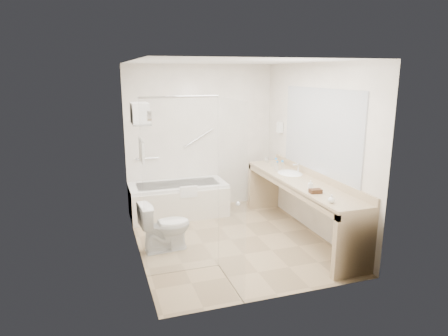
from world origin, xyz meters
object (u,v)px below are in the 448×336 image
object	(u,v)px
toilet	(165,226)
amenity_basket	(316,191)
bathtub	(178,200)
water_bottle_left	(282,168)
vanity_counter	(300,194)

from	to	relation	value
toilet	amenity_basket	bearing A→B (deg)	-118.13
bathtub	water_bottle_left	size ratio (longest dim) A/B	7.50
vanity_counter	amenity_basket	distance (m)	0.69
toilet	water_bottle_left	world-z (taller)	water_bottle_left
bathtub	toilet	distance (m)	1.35
vanity_counter	water_bottle_left	xyz separation A→B (m)	(-0.11, 0.40, 0.31)
bathtub	toilet	world-z (taller)	toilet
bathtub	toilet	xyz separation A→B (m)	(-0.45, -1.28, 0.06)
vanity_counter	amenity_basket	size ratio (longest dim) A/B	17.51
vanity_counter	toilet	world-z (taller)	vanity_counter
bathtub	vanity_counter	xyz separation A→B (m)	(1.52, -1.39, 0.36)
vanity_counter	bathtub	bearing A→B (deg)	137.65
toilet	amenity_basket	xyz separation A→B (m)	(1.83, -0.75, 0.54)
bathtub	water_bottle_left	world-z (taller)	water_bottle_left
vanity_counter	water_bottle_left	size ratio (longest dim) A/B	12.65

